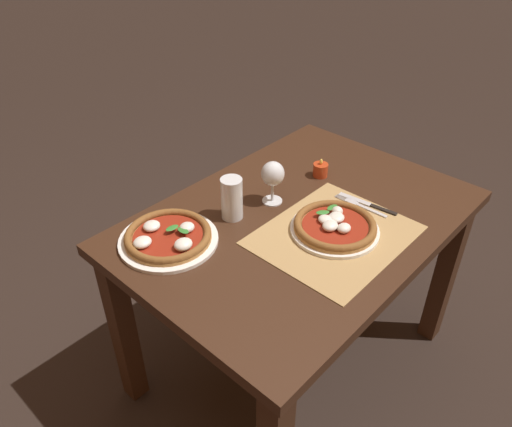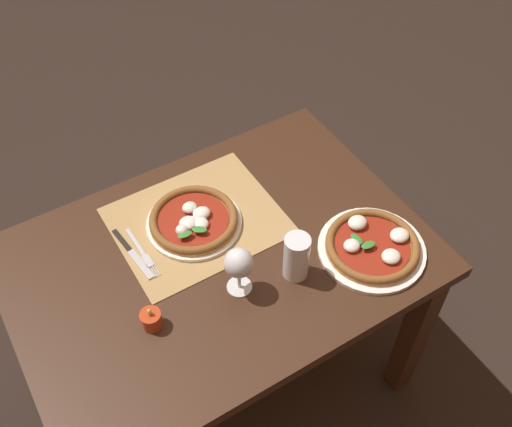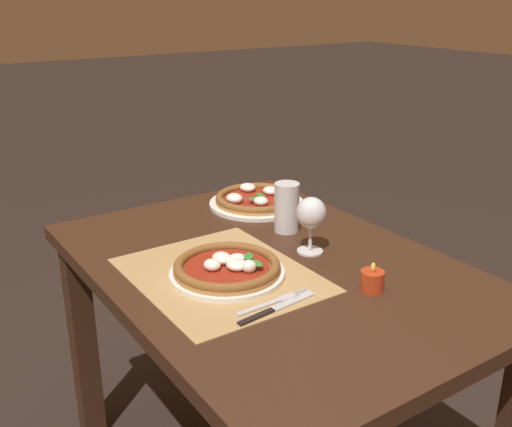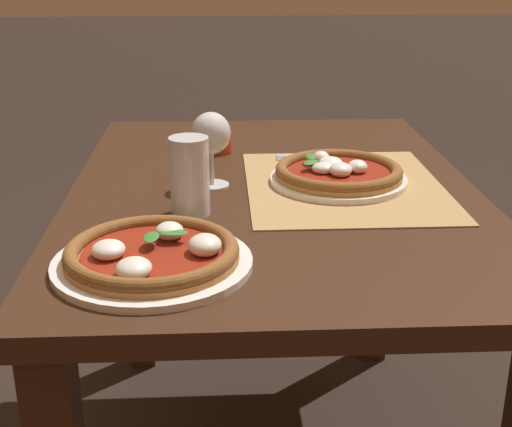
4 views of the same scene
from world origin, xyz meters
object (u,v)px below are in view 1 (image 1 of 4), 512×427
(wine_glass, at_px, (273,175))
(fork, at_px, (360,206))
(pint_glass, at_px, (232,199))
(knife, at_px, (367,204))
(votive_candle, at_px, (320,170))
(pizza_near, at_px, (335,226))
(pizza_far, at_px, (168,237))

(wine_glass, xyz_separation_m, fork, (0.18, -0.24, -0.10))
(pint_glass, distance_m, knife, 0.47)
(votive_candle, bearing_deg, pizza_near, -135.89)
(pizza_far, distance_m, knife, 0.69)
(wine_glass, relative_size, fork, 0.77)
(pizza_near, relative_size, pint_glass, 1.95)
(fork, height_order, knife, knife)
(knife, distance_m, votive_candle, 0.24)
(fork, bearing_deg, pint_glass, 139.91)
(pizza_near, height_order, knife, pizza_near)
(wine_glass, relative_size, knife, 0.72)
(wine_glass, height_order, fork, wine_glass)
(pizza_far, bearing_deg, fork, -30.45)
(pint_glass, height_order, votive_candle, pint_glass)
(wine_glass, bearing_deg, knife, -51.46)
(wine_glass, xyz_separation_m, pint_glass, (-0.16, 0.04, -0.04))
(fork, distance_m, votive_candle, 0.24)
(pizza_near, xyz_separation_m, votive_candle, (0.25, 0.24, 0.00))
(wine_glass, relative_size, pint_glass, 1.07)
(knife, bearing_deg, pint_glass, 140.87)
(votive_candle, bearing_deg, fork, -108.21)
(fork, distance_m, knife, 0.03)
(pizza_near, distance_m, pint_glass, 0.34)
(pizza_near, xyz_separation_m, fork, (0.18, 0.02, -0.02))
(pint_glass, relative_size, knife, 0.67)
(pizza_near, bearing_deg, votive_candle, 44.11)
(pizza_near, height_order, wine_glass, wine_glass)
(pint_glass, xyz_separation_m, knife, (0.36, -0.29, -0.06))
(pizza_near, relative_size, pizza_far, 0.91)
(wine_glass, bearing_deg, votive_candle, -4.23)
(pint_glass, distance_m, fork, 0.44)
(pizza_far, bearing_deg, knife, -30.18)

